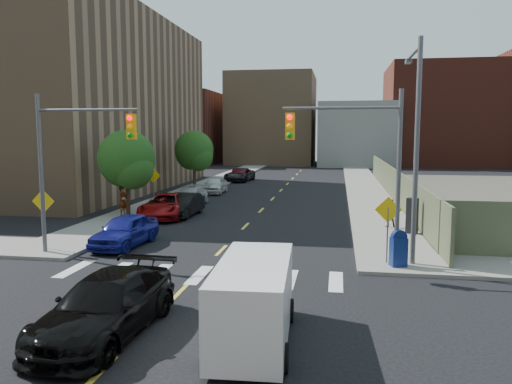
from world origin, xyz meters
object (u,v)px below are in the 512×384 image
(cargo_van, at_px, (254,298))
(parked_car_red, at_px, (166,206))
(pedestrian_west, at_px, (123,201))
(parked_car_blue, at_px, (125,231))
(payphone, at_px, (412,216))
(parked_car_grey, at_px, (240,175))
(mailbox, at_px, (399,248))
(black_sedan, at_px, (106,306))
(pedestrian_east, at_px, (390,213))
(parked_car_white, at_px, (215,185))
(parked_car_silver, at_px, (190,196))
(parked_car_black, at_px, (183,205))
(parked_car_maroon, at_px, (240,175))

(cargo_van, bearing_deg, parked_car_red, 113.25)
(cargo_van, relative_size, pedestrian_west, 2.52)
(parked_car_blue, xyz_separation_m, payphone, (13.71, 4.65, 0.32))
(parked_car_blue, height_order, parked_car_red, parked_car_red)
(parked_car_grey, distance_m, mailbox, 36.37)
(black_sedan, relative_size, pedestrian_east, 3.52)
(cargo_van, bearing_deg, parked_car_grey, 98.79)
(parked_car_red, bearing_deg, mailbox, -42.61)
(parked_car_grey, height_order, pedestrian_west, pedestrian_west)
(parked_car_blue, bearing_deg, parked_car_grey, 95.96)
(parked_car_red, xyz_separation_m, parked_car_grey, (0.00, 23.88, -0.04))
(parked_car_white, bearing_deg, black_sedan, -83.03)
(parked_car_white, relative_size, cargo_van, 0.90)
(parked_car_silver, xyz_separation_m, pedestrian_east, (13.57, -7.02, 0.24))
(black_sedan, bearing_deg, parked_car_black, 104.91)
(cargo_van, height_order, payphone, cargo_van)
(parked_car_white, bearing_deg, mailbox, -61.96)
(parked_car_red, relative_size, black_sedan, 1.00)
(parked_car_white, bearing_deg, parked_car_red, -91.75)
(parked_car_silver, bearing_deg, mailbox, -47.44)
(parked_car_red, height_order, parked_car_grey, parked_car_red)
(parked_car_black, bearing_deg, cargo_van, -64.86)
(cargo_van, height_order, mailbox, cargo_van)
(mailbox, distance_m, pedestrian_west, 18.28)
(parked_car_white, bearing_deg, parked_car_silver, -91.75)
(parked_car_black, bearing_deg, parked_car_white, 96.56)
(parked_car_red, relative_size, parked_car_silver, 1.16)
(cargo_van, bearing_deg, black_sedan, -177.93)
(parked_car_silver, height_order, black_sedan, black_sedan)
(parked_car_black, relative_size, mailbox, 3.07)
(parked_car_white, xyz_separation_m, pedestrian_east, (13.57, -14.53, 0.20))
(parked_car_red, height_order, cargo_van, cargo_van)
(parked_car_silver, relative_size, cargo_van, 1.00)
(parked_car_white, height_order, parked_car_maroon, parked_car_white)
(parked_car_blue, bearing_deg, parked_car_silver, 98.03)
(parked_car_maroon, height_order, pedestrian_east, pedestrian_east)
(mailbox, relative_size, pedestrian_east, 0.94)
(parked_car_black, relative_size, black_sedan, 0.82)
(parked_car_silver, height_order, parked_car_grey, parked_car_grey)
(parked_car_maroon, xyz_separation_m, black_sedan, (4.70, -41.74, 0.08))
(payphone, height_order, pedestrian_east, payphone)
(black_sedan, bearing_deg, parked_car_blue, 114.82)
(parked_car_red, bearing_deg, parked_car_maroon, 84.90)
(pedestrian_east, bearing_deg, black_sedan, 70.23)
(pedestrian_east, bearing_deg, mailbox, 95.77)
(payphone, bearing_deg, mailbox, -79.59)
(cargo_van, bearing_deg, parked_car_maroon, 98.79)
(parked_car_black, xyz_separation_m, payphone, (13.60, -3.97, 0.34))
(parked_car_black, bearing_deg, payphone, -14.08)
(cargo_van, bearing_deg, payphone, 64.39)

